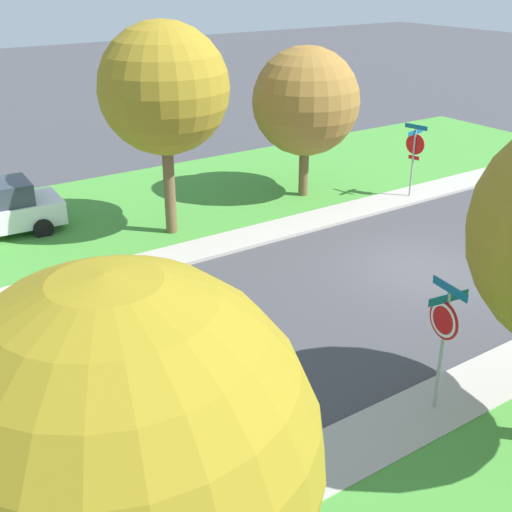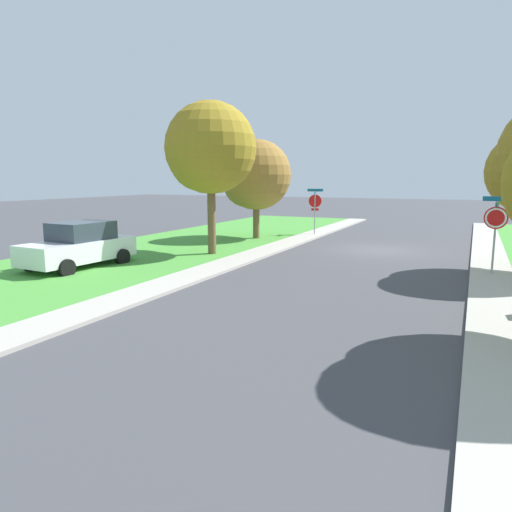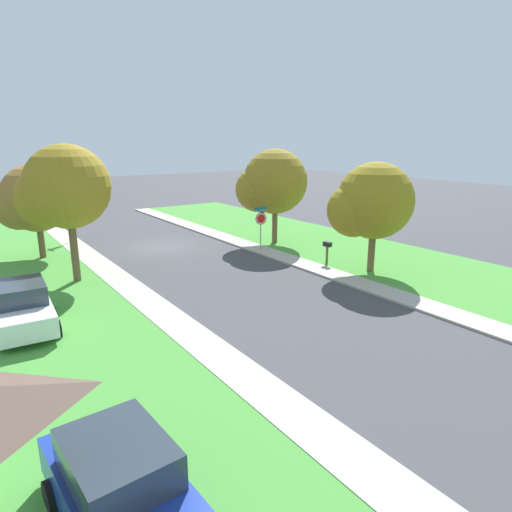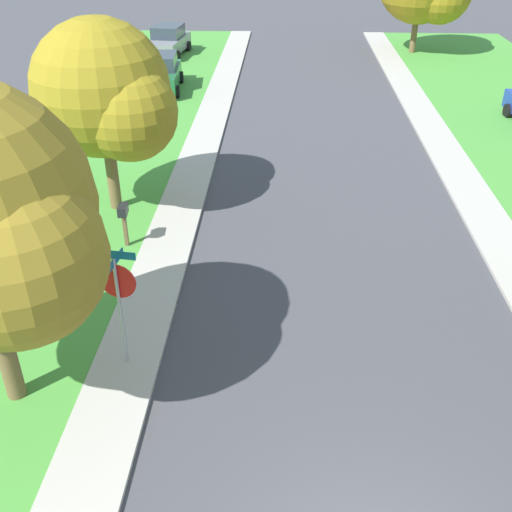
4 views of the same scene
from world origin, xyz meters
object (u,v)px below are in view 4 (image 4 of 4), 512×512
Objects in this scene: tree_across_right at (108,95)px; car_green_near_corner at (160,73)px; mailbox at (124,215)px; car_grey_kerbside_mid at (168,41)px; stop_sign_far_corner at (118,289)px.

car_green_near_corner is at bearing 95.26° from tree_across_right.
tree_across_right is 4.39× the size of mailbox.
car_grey_kerbside_mid is at bearing 95.85° from tree_across_right.
car_green_near_corner is at bearing -83.12° from car_grey_kerbside_mid.
stop_sign_far_corner is 0.62× the size of car_grey_kerbside_mid.
mailbox is (1.89, -15.53, 0.14)m from car_green_near_corner.
mailbox is at bearing -83.06° from car_green_near_corner.
stop_sign_far_corner reaches higher than mailbox.
car_grey_kerbside_mid is at bearing 98.03° from stop_sign_far_corner.
tree_across_right reaches higher than stop_sign_far_corner.
car_grey_kerbside_mid is 23.25m from mailbox.
car_green_near_corner is 3.38× the size of mailbox.
car_grey_kerbside_mid reaches higher than mailbox.
tree_across_right reaches higher than car_grey_kerbside_mid.
mailbox is (-1.13, 4.78, -0.88)m from stop_sign_far_corner.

